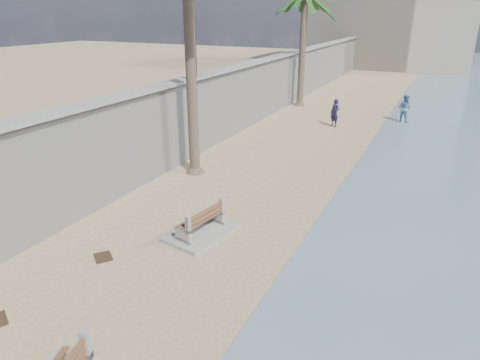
% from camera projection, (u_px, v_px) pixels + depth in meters
% --- Properties ---
extents(ground_plane, '(140.00, 140.00, 0.00)m').
position_uv_depth(ground_plane, '(109.00, 359.00, 8.40)').
color(ground_plane, tan).
extents(seawall, '(0.45, 70.00, 3.50)m').
position_uv_depth(seawall, '(263.00, 90.00, 26.58)').
color(seawall, gray).
rests_on(seawall, ground_plane).
extents(wall_cap, '(0.80, 70.00, 0.12)m').
position_uv_depth(wall_cap, '(263.00, 60.00, 25.92)').
color(wall_cap, gray).
rests_on(wall_cap, seawall).
extents(end_building, '(18.00, 12.00, 14.00)m').
position_uv_depth(end_building, '(395.00, 4.00, 50.12)').
color(end_building, '#B7AA93').
rests_on(end_building, ground_plane).
extents(bench_far, '(1.80, 2.34, 0.89)m').
position_uv_depth(bench_far, '(201.00, 223.00, 12.92)').
color(bench_far, gray).
rests_on(bench_far, ground_plane).
extents(streetlight, '(0.28, 0.28, 5.12)m').
position_uv_depth(streetlight, '(193.00, 3.00, 18.03)').
color(streetlight, '#2D2D33').
rests_on(streetlight, wall_cap).
extents(person_a, '(0.80, 0.72, 1.85)m').
position_uv_depth(person_a, '(335.00, 111.00, 24.83)').
color(person_a, '#161336').
rests_on(person_a, ground_plane).
extents(person_b, '(1.06, 0.93, 1.86)m').
position_uv_depth(person_b, '(405.00, 107.00, 25.87)').
color(person_b, '#4C709D').
rests_on(person_b, ground_plane).
extents(debris_d, '(0.72, 0.70, 0.03)m').
position_uv_depth(debris_d, '(103.00, 257.00, 11.85)').
color(debris_d, '#382616').
rests_on(debris_d, ground_plane).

